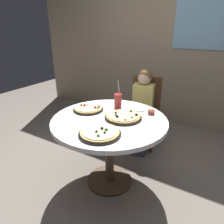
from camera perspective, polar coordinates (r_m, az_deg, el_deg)
ground_plane at (r=2.36m, az=-0.65°, el=-18.66°), size 8.00×8.00×0.00m
wall_with_window at (r=3.54m, az=16.47°, el=20.17°), size 5.20×0.14×2.90m
dining_table at (r=1.99m, az=-0.73°, el=-4.73°), size 1.11×1.11×0.75m
chair_wooden at (r=2.84m, az=9.11°, el=1.22°), size 0.47×0.47×0.95m
diner_child at (r=2.69m, az=8.20°, el=-1.02°), size 0.31×0.43×1.08m
pizza_veggie at (r=1.95m, az=3.20°, el=-1.30°), size 0.36×0.36×0.05m
pizza_cheese at (r=1.66m, az=-3.44°, el=-5.87°), size 0.35×0.35×0.05m
pizza_pepperoni at (r=2.15m, az=-6.68°, el=0.98°), size 0.32×0.32×0.05m
soda_cup at (r=2.16m, az=1.69°, el=3.06°), size 0.08×0.08×0.31m
sauce_bowl at (r=2.07m, az=10.99°, el=-0.05°), size 0.07×0.07×0.04m
plate_small at (r=2.19m, az=7.57°, el=1.00°), size 0.18×0.18×0.01m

